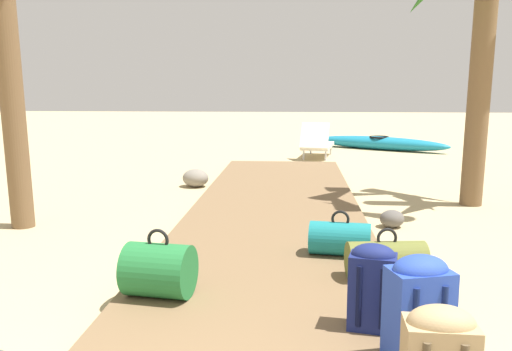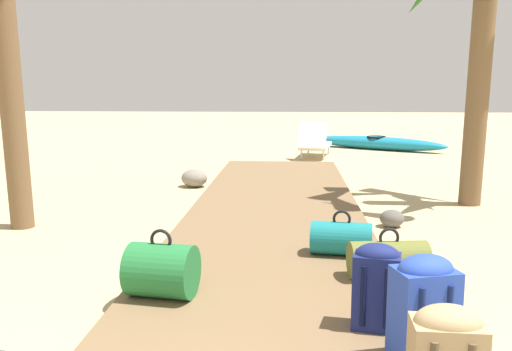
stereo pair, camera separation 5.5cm
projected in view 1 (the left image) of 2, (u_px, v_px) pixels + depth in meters
The scene contains 11 objects.
ground_plane at pixel (268, 263), 5.06m from camera, with size 60.00×60.00×0.00m, color tan.
boardwalk at pixel (273, 229), 6.10m from camera, with size 2.12×10.60×0.08m, color brown.
duffel_bag_olive at pixel (386, 260), 4.40m from camera, with size 0.65×0.37×0.41m.
duffel_bag_green at pixel (159, 270), 4.02m from camera, with size 0.53×0.46×0.50m.
backpack_navy at pixel (372, 284), 3.47m from camera, with size 0.32×0.26×0.55m.
backpack_blue at pixel (419, 307), 3.01m from camera, with size 0.38×0.32×0.62m.
duffel_bag_teal at pixel (340, 239), 5.01m from camera, with size 0.58×0.37×0.41m.
lounge_chair at pixel (317, 143), 12.42m from camera, with size 0.84×1.59×0.81m.
kayak at pixel (379, 143), 14.08m from camera, with size 3.37×2.30×0.34m.
rock_left_near at pixel (196, 178), 8.87m from camera, with size 0.40×0.44×0.28m, color gray.
rock_right_near at pixel (392, 219), 6.33m from camera, with size 0.27×0.28×0.20m, color #5B5651.
Camera 1 is at (0.24, -0.62, 1.59)m, focal length 38.99 mm.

